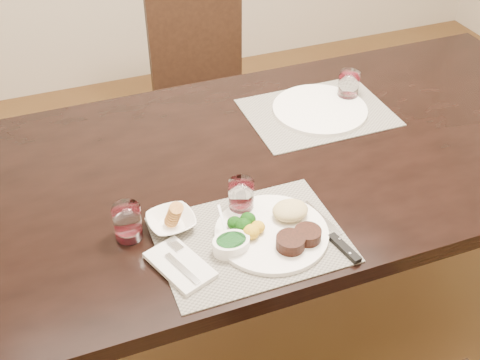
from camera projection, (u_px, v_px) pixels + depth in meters
name	position (u px, v px, depth m)	size (l,w,h in m)	color
ground_plane	(287.00, 311.00, 2.28)	(4.50, 4.50, 0.00)	#4E2F19
dining_table	(297.00, 172.00, 1.86)	(2.00, 1.00, 0.75)	black
chair_far	(204.00, 80.00, 2.65)	(0.42, 0.42, 0.90)	black
placemat_near	(250.00, 239.00, 1.50)	(0.46, 0.34, 0.00)	gray
placemat_far	(318.00, 112.00, 1.97)	(0.46, 0.34, 0.00)	gray
dinner_plate	(277.00, 230.00, 1.51)	(0.29, 0.29, 0.05)	white
napkin_fork	(180.00, 265.00, 1.43)	(0.15, 0.20, 0.02)	silver
steak_knife	(339.00, 241.00, 1.49)	(0.05, 0.25, 0.01)	silver
cracker_bowl	(171.00, 221.00, 1.53)	(0.13, 0.13, 0.05)	white
sauce_ramekin	(231.00, 244.00, 1.46)	(0.09, 0.14, 0.07)	white
wine_glass_near	(241.00, 198.00, 1.56)	(0.07, 0.07, 0.09)	silver
far_plate	(320.00, 109.00, 1.97)	(0.31, 0.31, 0.01)	white
wine_glass_far	(348.00, 87.00, 2.01)	(0.07, 0.07, 0.10)	silver
wine_glass_side	(128.00, 224.00, 1.49)	(0.07, 0.07, 0.10)	silver
salt_cellar	(132.00, 209.00, 1.58)	(0.04, 0.04, 0.02)	silver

